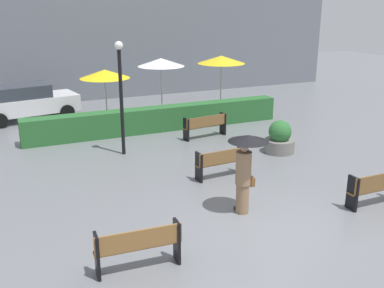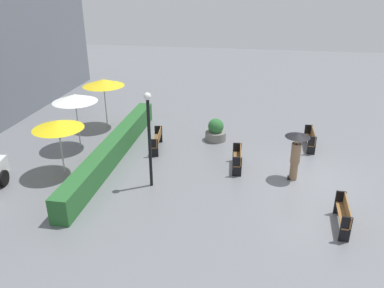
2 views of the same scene
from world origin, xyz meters
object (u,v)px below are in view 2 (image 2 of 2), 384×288
object	(u,v)px
bench_mid_center	(238,157)
patio_umbrella_yellow_far	(103,83)
bench_back_row	(157,139)
lamp_post	(149,130)
pedestrian_with_umbrella	(296,150)
patio_umbrella_yellow	(58,125)
bench_near_right	(311,138)
planter_pot	(216,131)
patio_umbrella_white	(75,98)
bench_near_left	(344,213)

from	to	relation	value
bench_mid_center	patio_umbrella_yellow_far	distance (m)	8.52
bench_back_row	lamp_post	size ratio (longest dim) A/B	0.48
bench_back_row	lamp_post	xyz separation A→B (m)	(-3.42, -0.63, 1.83)
bench_back_row	pedestrian_with_umbrella	xyz separation A→B (m)	(-1.92, -6.21, 0.79)
lamp_post	patio_umbrella_yellow	world-z (taller)	lamp_post
bench_back_row	bench_near_right	distance (m)	7.35
patio_umbrella_yellow	patio_umbrella_yellow_far	xyz separation A→B (m)	(5.48, 0.21, 0.29)
planter_pot	patio_umbrella_white	size ratio (longest dim) A/B	0.43
bench_near_right	bench_mid_center	xyz separation A→B (m)	(-2.75, 3.31, -0.01)
pedestrian_with_umbrella	patio_umbrella_yellow	world-z (taller)	patio_umbrella_yellow
bench_near_left	planter_pot	distance (m)	8.29
planter_pot	bench_back_row	bearing A→B (deg)	121.23
bench_mid_center	patio_umbrella_yellow	xyz separation A→B (m)	(-1.67, 7.16, 1.68)
bench_back_row	patio_umbrella_yellow	bearing A→B (deg)	132.99
bench_mid_center	patio_umbrella_yellow_far	size ratio (longest dim) A/B	0.60
lamp_post	patio_umbrella_yellow	size ratio (longest dim) A/B	1.61
bench_back_row	patio_umbrella_white	world-z (taller)	patio_umbrella_white
planter_pot	patio_umbrella_white	bearing A→B (deg)	107.39
bench_back_row	bench_near_left	distance (m)	9.11
bench_near_right	lamp_post	size ratio (longest dim) A/B	0.43
lamp_post	patio_umbrella_yellow_far	distance (m)	7.15
patio_umbrella_yellow_far	planter_pot	bearing A→B (deg)	-97.97
lamp_post	patio_umbrella_yellow	bearing A→B (deg)	84.37
bench_back_row	lamp_post	world-z (taller)	lamp_post
bench_mid_center	patio_umbrella_yellow_far	world-z (taller)	patio_umbrella_yellow_far
bench_back_row	patio_umbrella_yellow_far	bearing A→B (deg)	54.81
patio_umbrella_white	bench_mid_center	bearing A→B (deg)	-97.15
bench_mid_center	bench_near_left	bearing A→B (deg)	-135.23
bench_mid_center	lamp_post	bearing A→B (deg)	122.09
patio_umbrella_white	patio_umbrella_yellow	bearing A→B (deg)	-169.68
bench_near_right	planter_pot	world-z (taller)	planter_pot
bench_near_right	bench_near_left	size ratio (longest dim) A/B	0.97
bench_near_right	patio_umbrella_yellow	distance (m)	11.49
pedestrian_with_umbrella	patio_umbrella_yellow	bearing A→B (deg)	96.72
planter_pot	lamp_post	size ratio (longest dim) A/B	0.30
lamp_post	bench_near_left	bearing A→B (deg)	-103.27
pedestrian_with_umbrella	lamp_post	size ratio (longest dim) A/B	0.52
pedestrian_with_umbrella	patio_umbrella_yellow_far	xyz separation A→B (m)	(4.36, 9.67, 1.17)
patio_umbrella_white	patio_umbrella_yellow_far	distance (m)	2.86
bench_back_row	patio_umbrella_yellow_far	size ratio (longest dim) A/B	0.69
pedestrian_with_umbrella	bench_near_right	bearing A→B (deg)	-17.06
bench_near_right	patio_umbrella_yellow_far	xyz separation A→B (m)	(1.06, 10.68, 1.96)
lamp_post	bench_back_row	bearing A→B (deg)	10.39
bench_near_left	lamp_post	size ratio (longest dim) A/B	0.45
lamp_post	patio_umbrella_white	xyz separation A→B (m)	(3.02, 4.36, 0.13)
bench_mid_center	patio_umbrella_yellow	bearing A→B (deg)	103.16
bench_back_row	lamp_post	distance (m)	3.93
bench_mid_center	lamp_post	xyz separation A→B (m)	(-2.06, 3.28, 1.83)
bench_near_left	bench_mid_center	world-z (taller)	bench_near_left
pedestrian_with_umbrella	patio_umbrella_white	size ratio (longest dim) A/B	0.75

